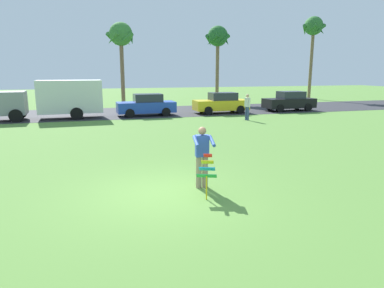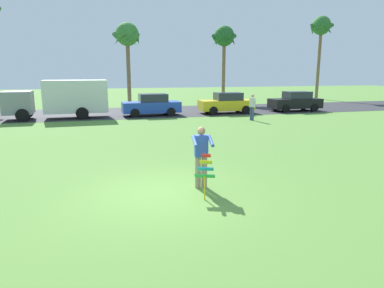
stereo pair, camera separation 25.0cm
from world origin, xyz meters
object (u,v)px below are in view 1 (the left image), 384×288
Objects in this scene: parked_car_yellow at (221,103)px; palm_tree_far_left at (313,30)px; parked_truck_grey_van at (57,98)px; palm_tree_centre_far at (218,39)px; palm_tree_right_near at (121,37)px; kite_held at (207,170)px; parked_car_black at (289,101)px; person_kite_flyer at (202,155)px; parked_car_blue at (147,105)px; person_walker_near at (247,106)px.

palm_tree_far_left reaches higher than parked_car_yellow.
palm_tree_far_left reaches higher than parked_truck_grey_van.
palm_tree_centre_far reaches higher than parked_car_yellow.
palm_tree_right_near reaches higher than parked_truck_grey_van.
kite_held is at bearing -128.52° from palm_tree_far_left.
person_kite_flyer is at bearing -128.01° from parked_car_black.
parked_car_yellow is 0.56× the size of palm_tree_right_near.
person_walker_near is (6.10, -4.19, 0.16)m from parked_car_blue.
parked_car_yellow is at bearing 67.38° from person_kite_flyer.
palm_tree_far_left is (22.08, 27.13, 6.93)m from person_kite_flyer.
parked_car_yellow is 4.20m from person_walker_near.
palm_tree_far_left is (9.21, 10.66, 7.10)m from parked_car_black.
palm_tree_right_near reaches higher than parked_car_yellow.
parked_truck_grey_van is 3.91× the size of person_walker_near.
kite_held is 21.57m from parked_car_black.
parked_truck_grey_van is at bearing -180.00° from parked_car_yellow.
parked_car_blue is 0.54× the size of palm_tree_centre_far.
palm_tree_right_near is 22.25m from palm_tree_far_left.
palm_tree_right_near is (-6.81, 7.95, 5.46)m from parked_car_yellow.
palm_tree_centre_far reaches higher than parked_truck_grey_van.
palm_tree_far_left reaches higher than parked_car_blue.
kite_held is at bearing -118.99° from person_walker_near.
parked_truck_grey_van reaches higher than parked_car_black.
parked_car_blue is 1.00× the size of parked_car_black.
palm_tree_right_near is (0.06, 24.42, 5.28)m from person_kite_flyer.
parked_car_blue is at bearing 86.28° from kite_held.
palm_tree_right_near is 4.38× the size of person_walker_near.
palm_tree_far_left is (15.22, 10.66, 7.10)m from parked_car_yellow.
parked_car_yellow is 12.05m from palm_tree_centre_far.
parked_truck_grey_van is at bearing 107.10° from person_kite_flyer.
kite_held is 17.93m from parked_truck_grey_van.
parked_car_blue is at bearing 179.99° from parked_car_yellow.
person_kite_flyer is at bearing -120.07° from person_walker_near.
parked_car_black is (17.94, 0.00, -0.64)m from parked_truck_grey_van.
palm_tree_far_left is at bearing 26.82° from parked_car_blue.
parked_truck_grey_van is 11.95m from parked_car_yellow.
palm_tree_right_near reaches higher than parked_car_black.
parked_truck_grey_van reaches higher than person_kite_flyer.
palm_tree_far_left is (22.02, 2.71, 1.64)m from palm_tree_right_near.
person_walker_near reaches higher than parked_car_yellow.
parked_car_blue is at bearing -153.18° from palm_tree_far_left.
parked_car_yellow is (6.86, 16.47, -0.18)m from person_kite_flyer.
person_walker_near is at bearing -143.99° from parked_car_black.
palm_tree_far_left reaches higher than palm_tree_right_near.
parked_car_yellow is at bearing 67.95° from kite_held.
parked_car_black is (12.88, 16.47, -0.18)m from person_kite_flyer.
parked_truck_grey_van is (-5.07, 16.47, 0.46)m from person_kite_flyer.
kite_held is 18.58m from parked_car_yellow.
person_walker_near reaches higher than kite_held.
palm_tree_centre_far is at bearing 77.74° from person_walker_near.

